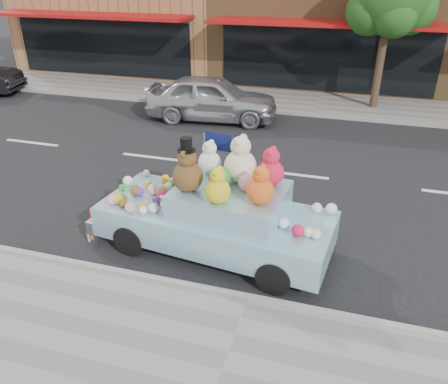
% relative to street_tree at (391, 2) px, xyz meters
% --- Properties ---
extents(ground, '(120.00, 120.00, 0.00)m').
position_rel_street_tree_xyz_m(ground, '(-2.03, -6.55, -3.69)').
color(ground, black).
rests_on(ground, ground).
extents(near_sidewalk, '(60.00, 3.00, 0.12)m').
position_rel_street_tree_xyz_m(near_sidewalk, '(-2.03, -13.05, -3.63)').
color(near_sidewalk, gray).
rests_on(near_sidewalk, ground).
extents(far_sidewalk, '(60.00, 3.00, 0.12)m').
position_rel_street_tree_xyz_m(far_sidewalk, '(-2.03, -0.05, -3.63)').
color(far_sidewalk, gray).
rests_on(far_sidewalk, ground).
extents(near_kerb, '(60.00, 0.12, 0.13)m').
position_rel_street_tree_xyz_m(near_kerb, '(-2.03, -11.55, -3.63)').
color(near_kerb, gray).
rests_on(near_kerb, ground).
extents(far_kerb, '(60.00, 0.12, 0.13)m').
position_rel_street_tree_xyz_m(far_kerb, '(-2.03, -1.55, -3.63)').
color(far_kerb, gray).
rests_on(far_kerb, ground).
extents(street_tree, '(3.00, 2.70, 5.22)m').
position_rel_street_tree_xyz_m(street_tree, '(0.00, 0.00, 0.00)').
color(street_tree, '#38281C').
rests_on(street_tree, ground).
extents(car_silver, '(4.63, 2.25, 1.52)m').
position_rel_street_tree_xyz_m(car_silver, '(-5.44, -2.86, -2.93)').
color(car_silver, '#B0B0B5').
rests_on(car_silver, ground).
extents(art_car, '(4.65, 2.23, 2.33)m').
position_rel_street_tree_xyz_m(art_car, '(-2.96, -10.26, -2.88)').
color(art_car, black).
rests_on(art_car, ground).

